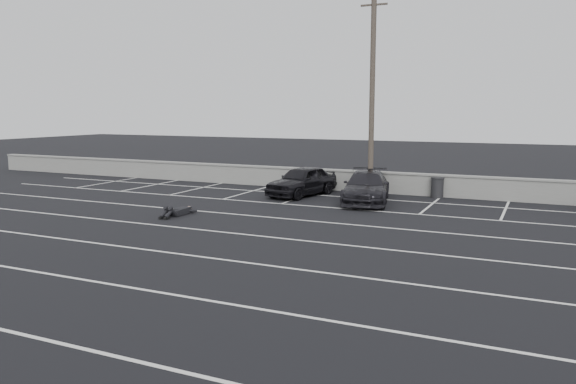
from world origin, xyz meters
The scene contains 8 objects.
ground centered at (0.00, 0.00, 0.00)m, with size 120.00×120.00×0.00m, color black.
seawall centered at (0.00, 14.00, 0.55)m, with size 50.00×0.45×1.06m.
stall_lines centered at (-0.08, 4.41, 0.00)m, with size 36.00×20.05×0.01m.
car_left centered at (-2.13, 11.56, 0.71)m, with size 1.68×4.17×1.42m, color black.
car_right centered at (1.24, 10.95, 0.68)m, with size 1.92×4.72×1.37m, color black.
utility_pole centered at (0.75, 13.20, 4.81)m, with size 1.27×0.25×9.51m.
trash_bin centered at (3.87, 13.60, 0.49)m, with size 0.77×0.77×0.96m.
person centered at (-4.51, 5.13, 0.24)m, with size 0.97×2.43×0.48m, color black, non-canonical shape.
Camera 1 is at (8.40, -12.84, 4.09)m, focal length 35.00 mm.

